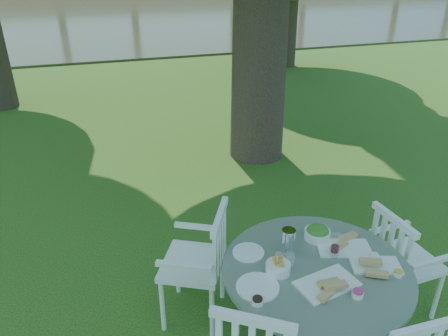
{
  "coord_description": "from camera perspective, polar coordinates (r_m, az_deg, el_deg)",
  "views": [
    {
      "loc": [
        -1.15,
        -3.49,
        2.78
      ],
      "look_at": [
        0.0,
        0.2,
        0.85
      ],
      "focal_mm": 35.0,
      "sensor_mm": 36.0,
      "label": 1
    }
  ],
  "objects": [
    {
      "name": "chair_ne",
      "position": [
        3.86,
        21.8,
        -10.64
      ],
      "size": [
        0.49,
        0.52,
        0.97
      ],
      "rotation": [
        0.0,
        0.0,
        -4.65
      ],
      "color": "white",
      "rests_on": "ground"
    },
    {
      "name": "chair_nw",
      "position": [
        3.54,
        -2.52,
        -11.58
      ],
      "size": [
        0.66,
        0.68,
        1.02
      ],
      "rotation": [
        0.0,
        0.0,
        -2.04
      ],
      "color": "white",
      "rests_on": "ground"
    },
    {
      "name": "tableware",
      "position": [
        3.18,
        10.86,
        -11.25
      ],
      "size": [
        1.19,
        0.78,
        0.2
      ],
      "color": "white",
      "rests_on": "table"
    },
    {
      "name": "river",
      "position": [
        26.67,
        -15.6,
        19.69
      ],
      "size": [
        100.0,
        28.0,
        0.12
      ],
      "primitive_type": "cube",
      "color": "#373921",
      "rests_on": "ground"
    },
    {
      "name": "ground",
      "position": [
        4.61,
        0.75,
        -10.56
      ],
      "size": [
        140.0,
        140.0,
        0.0
      ],
      "primitive_type": "plane",
      "color": "#1C400D",
      "rests_on": "ground"
    },
    {
      "name": "table",
      "position": [
        3.26,
        11.76,
        -14.98
      ],
      "size": [
        1.31,
        1.31,
        0.82
      ],
      "color": "black",
      "rests_on": "ground"
    }
  ]
}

